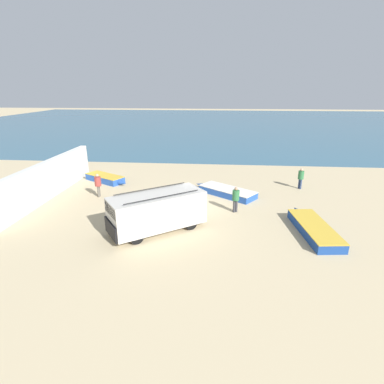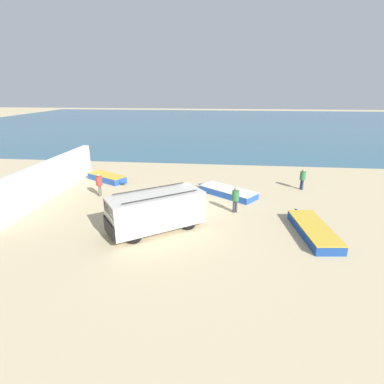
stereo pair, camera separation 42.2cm
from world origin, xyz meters
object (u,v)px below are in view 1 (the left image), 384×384
at_px(fishing_rowboat_2, 313,228).
at_px(fisherman_2, 98,183).
at_px(fishing_rowboat_0, 226,191).
at_px(fisherman_0, 236,197).
at_px(parked_van, 157,211).
at_px(fishing_rowboat_1, 106,178).
at_px(fisherman_1, 301,177).

bearing_deg(fishing_rowboat_2, fisherman_2, 65.65).
xyz_separation_m(fishing_rowboat_0, fisherman_0, (0.54, -3.33, 0.77)).
xyz_separation_m(fishing_rowboat_2, fisherman_0, (-4.21, 2.57, 0.76)).
distance_m(parked_van, fisherman_2, 7.44).
distance_m(fishing_rowboat_1, fishing_rowboat_2, 17.15).
bearing_deg(fisherman_1, fishing_rowboat_1, -32.17).
relative_size(fishing_rowboat_1, fisherman_0, 2.51).
xyz_separation_m(parked_van, fishing_rowboat_0, (3.98, 6.37, -0.93)).
relative_size(fishing_rowboat_2, fisherman_2, 3.19).
xyz_separation_m(parked_van, fisherman_1, (9.92, 8.31, -0.18)).
distance_m(fisherman_1, fisherman_2, 15.69).
bearing_deg(fisherman_1, fishing_rowboat_2, 50.97).
height_order(fishing_rowboat_0, fisherman_2, fisherman_2).
bearing_deg(fishing_rowboat_1, fisherman_0, 1.98).
relative_size(fishing_rowboat_1, fisherman_2, 2.44).
bearing_deg(fisherman_0, fishing_rowboat_2, -151.76).
bearing_deg(fisherman_2, fishing_rowboat_0, 4.44).
height_order(parked_van, fisherman_2, parked_van).
bearing_deg(parked_van, fisherman_1, -175.99).
bearing_deg(fisherman_2, fishing_rowboat_1, 99.09).
distance_m(fishing_rowboat_2, fisherman_2, 14.92).
bearing_deg(parked_van, fishing_rowboat_1, -90.53).
height_order(fishing_rowboat_1, fisherman_2, fisherman_2).
xyz_separation_m(fishing_rowboat_0, fisherman_1, (5.94, 1.94, 0.75)).
bearing_deg(fishing_rowboat_0, parked_van, 94.70).
distance_m(fishing_rowboat_1, fisherman_2, 3.89).
height_order(fisherman_0, fisherman_1, fisherman_0).
distance_m(fishing_rowboat_2, fisherman_0, 4.99).
bearing_deg(fishing_rowboat_0, fishing_rowboat_1, 23.37).
height_order(fishing_rowboat_0, fishing_rowboat_1, fishing_rowboat_1).
bearing_deg(fisherman_2, fisherman_1, 8.50).
xyz_separation_m(parked_van, fisherman_0, (4.52, 3.04, -0.17)).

